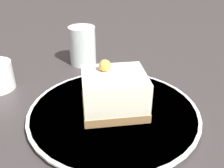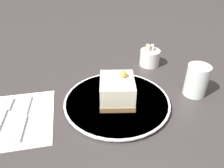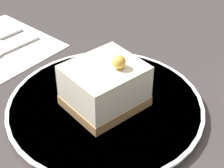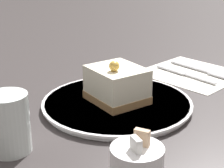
% 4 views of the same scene
% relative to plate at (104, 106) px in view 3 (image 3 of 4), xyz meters
% --- Properties ---
extents(ground_plane, '(4.00, 4.00, 0.00)m').
position_rel_plate_xyz_m(ground_plane, '(0.00, 0.03, -0.01)').
color(ground_plane, '#383333').
extents(plate, '(0.29, 0.29, 0.01)m').
position_rel_plate_xyz_m(plate, '(0.00, 0.00, 0.00)').
color(plate, white).
rests_on(plate, ground_plane).
extents(cake_slice, '(0.11, 0.12, 0.09)m').
position_rel_plate_xyz_m(cake_slice, '(0.00, -0.00, 0.04)').
color(cake_slice, '#9E7547').
rests_on(cake_slice, plate).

